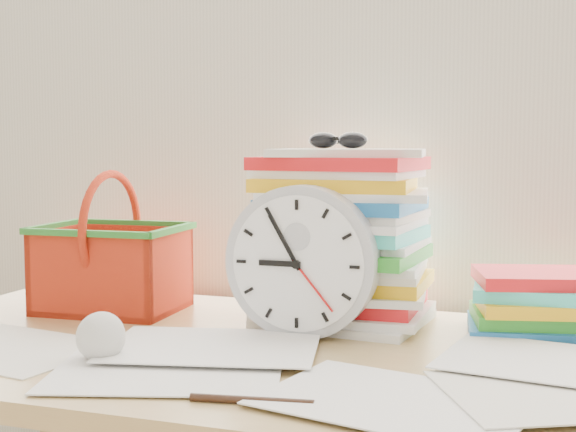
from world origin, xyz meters
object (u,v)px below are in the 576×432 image
at_px(desk, 288,396).
at_px(paper_stack, 341,236).
at_px(basket, 112,243).
at_px(clock, 302,262).
at_px(book_stack, 540,304).

xyz_separation_m(desk, paper_stack, (0.03, 0.21, 0.23)).
bearing_deg(basket, desk, -24.36).
bearing_deg(clock, desk, -87.91).
xyz_separation_m(paper_stack, book_stack, (0.33, 0.00, -0.10)).
xyz_separation_m(desk, basket, (-0.40, 0.16, 0.20)).
bearing_deg(book_stack, clock, -159.81).
distance_m(clock, book_stack, 0.39).
relative_size(clock, basket, 0.96).
height_order(desk, clock, clock).
bearing_deg(clock, book_stack, 20.19).
bearing_deg(paper_stack, book_stack, 0.30).
distance_m(desk, book_stack, 0.43).
bearing_deg(book_stack, basket, -176.29).
height_order(paper_stack, clock, paper_stack).
height_order(book_stack, basket, basket).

